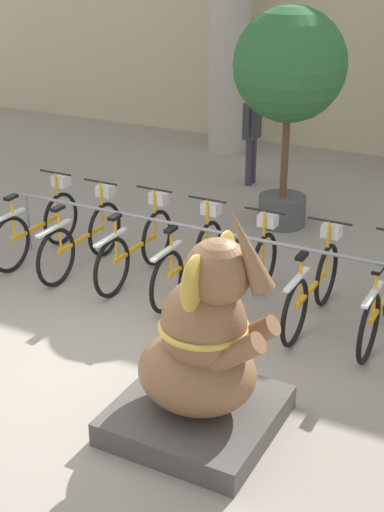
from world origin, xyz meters
The scene contains 13 objects.
ground_plane centered at (0.00, 0.00, 0.00)m, with size 60.00×60.00×0.00m, color gray.
column_left centered at (-2.10, 7.60, 2.62)m, with size 0.99×0.99×5.16m.
bike_rack centered at (0.13, 1.95, 0.63)m, with size 4.95×0.05×0.77m.
bicycle_0 centered at (-2.04, 1.85, 0.41)m, with size 0.48×1.68×1.00m.
bicycle_1 centered at (-1.32, 1.80, 0.41)m, with size 0.48×1.68×1.00m.
bicycle_2 centered at (-0.59, 1.87, 0.41)m, with size 0.48×1.68×1.00m.
bicycle_3 centered at (0.13, 1.84, 0.41)m, with size 0.48×1.68×1.00m.
bicycle_4 centered at (0.85, 1.80, 0.41)m, with size 0.48×1.68×1.00m.
bicycle_5 centered at (1.58, 1.82, 0.41)m, with size 0.48×1.68×1.00m.
bicycle_6 centered at (2.30, 1.85, 0.41)m, with size 0.48×1.68×1.00m.
elephant_statue centered at (1.39, -0.32, 0.67)m, with size 1.26×1.26×1.99m.
person_pedestrian centered at (-0.85, 5.81, 0.94)m, with size 0.21×0.47×1.58m.
potted_tree centered at (0.28, 4.32, 2.11)m, with size 1.49×1.49×2.96m.
Camera 1 is at (3.56, -4.61, 3.67)m, focal length 50.00 mm.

